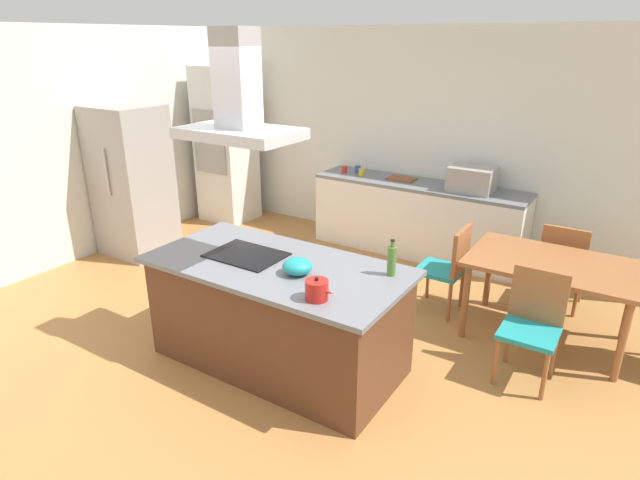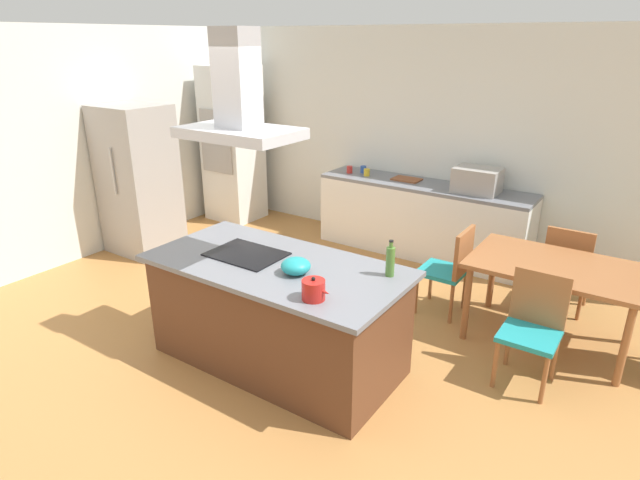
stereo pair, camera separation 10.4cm
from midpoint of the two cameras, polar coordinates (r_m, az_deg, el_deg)
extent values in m
plane|color=#AD753D|center=(5.66, 4.20, -5.76)|extent=(16.00, 16.00, 0.00)
cube|color=silver|center=(6.76, 11.77, 10.42)|extent=(7.20, 0.10, 2.70)
cube|color=silver|center=(7.14, -23.11, 9.75)|extent=(0.10, 8.80, 2.70)
cube|color=#59331E|center=(4.35, -5.28, -8.25)|extent=(1.99, 0.94, 0.86)
cube|color=slate|center=(4.15, -5.48, -2.82)|extent=(2.09, 1.04, 0.04)
cube|color=black|center=(4.32, -8.68, -1.60)|extent=(0.60, 0.44, 0.01)
cylinder|color=#B21E19|center=(3.55, -1.20, -5.43)|extent=(0.16, 0.16, 0.14)
sphere|color=black|center=(3.51, -1.21, -4.23)|extent=(0.03, 0.03, 0.03)
cone|color=#B21E19|center=(3.50, 0.17, -5.73)|extent=(0.06, 0.03, 0.04)
cylinder|color=#47722D|center=(3.91, 7.02, -2.28)|extent=(0.07, 0.07, 0.23)
cylinder|color=#47722D|center=(3.86, 7.11, -0.44)|extent=(0.03, 0.03, 0.05)
cylinder|color=black|center=(3.85, 7.13, -0.05)|extent=(0.03, 0.03, 0.01)
ellipsoid|color=teal|center=(3.93, -3.24, -2.86)|extent=(0.23, 0.23, 0.12)
cube|color=silver|center=(6.65, 10.02, 2.17)|extent=(2.61, 0.62, 0.86)
cube|color=slate|center=(6.52, 10.27, 5.91)|extent=(2.61, 0.62, 0.04)
cube|color=#9E9993|center=(6.28, 15.70, 6.38)|extent=(0.50, 0.38, 0.28)
cylinder|color=red|center=(6.92, 2.21, 7.66)|extent=(0.08, 0.08, 0.09)
cylinder|color=#2D56B2|center=(6.95, 3.70, 7.68)|extent=(0.08, 0.08, 0.09)
cylinder|color=gold|center=(6.79, 4.09, 7.36)|extent=(0.08, 0.08, 0.09)
cube|color=brown|center=(6.66, 8.38, 6.59)|extent=(0.34, 0.24, 0.02)
cube|color=silver|center=(7.83, -10.53, 10.08)|extent=(0.70, 0.64, 2.20)
cube|color=#9E9993|center=(7.54, -12.45, 12.23)|extent=(0.56, 0.02, 0.36)
cube|color=#9E9993|center=(7.62, -12.18, 8.89)|extent=(0.56, 0.02, 0.48)
cube|color=#9E9993|center=(6.87, -20.12, 5.98)|extent=(0.80, 0.70, 1.82)
cylinder|color=beige|center=(6.58, -22.58, 6.73)|extent=(0.02, 0.02, 0.55)
cube|color=#995B33|center=(4.94, 23.47, -2.41)|extent=(1.40, 0.90, 0.04)
cylinder|color=#995B33|center=(4.88, 14.88, -6.46)|extent=(0.06, 0.06, 0.71)
cylinder|color=#995B33|center=(4.73, 29.40, -9.62)|extent=(0.06, 0.06, 0.71)
cylinder|color=#995B33|center=(5.53, 17.34, -3.36)|extent=(0.06, 0.06, 0.71)
cylinder|color=#995B33|center=(5.40, 30.07, -6.01)|extent=(0.06, 0.06, 0.71)
cube|color=teal|center=(5.27, 12.34, -3.18)|extent=(0.42, 0.42, 0.04)
cube|color=#995B33|center=(5.12, 14.53, -1.18)|extent=(0.04, 0.42, 0.44)
cylinder|color=#995B33|center=(5.27, 9.62, -5.68)|extent=(0.04, 0.04, 0.41)
cylinder|color=#995B33|center=(5.57, 11.10, -4.24)|extent=(0.04, 0.04, 0.41)
cylinder|color=#995B33|center=(5.16, 13.30, -6.59)|extent=(0.04, 0.04, 0.41)
cylinder|color=#995B33|center=(5.47, 14.60, -5.06)|extent=(0.04, 0.04, 0.41)
cube|color=teal|center=(4.40, 21.11, -9.36)|extent=(0.42, 0.42, 0.04)
cube|color=#995B33|center=(4.46, 22.05, -5.58)|extent=(0.42, 0.04, 0.44)
cylinder|color=#995B33|center=(4.34, 22.53, -13.52)|extent=(0.04, 0.04, 0.41)
cylinder|color=#995B33|center=(4.39, 17.86, -12.43)|extent=(0.04, 0.04, 0.41)
cylinder|color=#995B33|center=(4.65, 23.42, -11.24)|extent=(0.04, 0.04, 0.41)
cylinder|color=#995B33|center=(4.69, 19.07, -10.26)|extent=(0.04, 0.04, 0.41)
cube|color=teal|center=(5.75, 24.40, -2.58)|extent=(0.42, 0.42, 0.04)
cube|color=#995B33|center=(5.48, 24.44, -0.97)|extent=(0.42, 0.04, 0.44)
cylinder|color=#995B33|center=(6.02, 22.69, -3.61)|extent=(0.04, 0.04, 0.41)
cylinder|color=#995B33|center=(5.98, 26.05, -4.31)|extent=(0.04, 0.04, 0.41)
cylinder|color=#995B33|center=(5.69, 21.99, -4.92)|extent=(0.04, 0.04, 0.41)
cylinder|color=#995B33|center=(5.66, 25.54, -5.67)|extent=(0.04, 0.04, 0.41)
cube|color=#ADADB2|center=(4.04, -9.45, 11.36)|extent=(0.90, 0.55, 0.08)
cube|color=#ADADB2|center=(4.00, -9.80, 16.87)|extent=(0.28, 0.24, 0.70)
camera|label=1|loc=(0.05, -90.69, -0.27)|focal=29.50mm
camera|label=2|loc=(0.05, 89.31, 0.27)|focal=29.50mm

